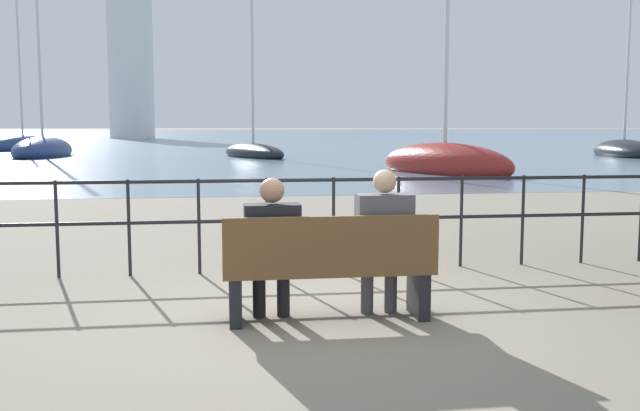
% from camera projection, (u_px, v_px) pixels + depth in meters
% --- Properties ---
extents(ground_plane, '(1000.00, 1000.00, 0.00)m').
position_uv_depth(ground_plane, '(328.00, 319.00, 5.99)').
color(ground_plane, gray).
extents(harbor_water, '(600.00, 300.00, 0.01)m').
position_uv_depth(harbor_water, '(222.00, 133.00, 163.93)').
color(harbor_water, slate).
rests_on(harbor_water, ground_plane).
extents(park_bench, '(1.75, 0.45, 0.90)m').
position_uv_depth(park_bench, '(330.00, 270.00, 5.88)').
color(park_bench, brown).
rests_on(park_bench, ground_plane).
extents(seated_person_left, '(0.46, 0.35, 1.20)m').
position_uv_depth(seated_person_left, '(272.00, 243.00, 5.86)').
color(seated_person_left, black).
rests_on(seated_person_left, ground_plane).
extents(seated_person_right, '(0.47, 0.35, 1.26)m').
position_uv_depth(seated_person_right, '(383.00, 237.00, 5.99)').
color(seated_person_right, '#4C4C51').
rests_on(seated_person_right, ground_plane).
extents(promenade_railing, '(11.21, 0.04, 1.05)m').
position_uv_depth(promenade_railing, '(301.00, 209.00, 7.91)').
color(promenade_railing, black).
rests_on(promenade_railing, ground_plane).
extents(sailboat_0, '(2.78, 7.06, 11.75)m').
position_uv_depth(sailboat_0, '(43.00, 150.00, 37.44)').
color(sailboat_0, navy).
rests_on(sailboat_0, ground_plane).
extents(sailboat_1, '(4.46, 6.05, 10.98)m').
position_uv_depth(sailboat_1, '(23.00, 145.00, 47.06)').
color(sailboat_1, navy).
rests_on(sailboat_1, ground_plane).
extents(sailboat_2, '(4.22, 6.31, 10.71)m').
position_uv_depth(sailboat_2, '(445.00, 163.00, 24.34)').
color(sailboat_2, maroon).
rests_on(sailboat_2, ground_plane).
extents(sailboat_3, '(3.88, 6.70, 10.20)m').
position_uv_depth(sailboat_3, '(253.00, 152.00, 36.90)').
color(sailboat_3, black).
rests_on(sailboat_3, ground_plane).
extents(sailboat_4, '(3.54, 6.56, 11.68)m').
position_uv_depth(sailboat_4, '(624.00, 150.00, 37.99)').
color(sailboat_4, black).
rests_on(sailboat_4, ground_plane).
extents(harbor_lighthouse, '(5.70, 5.70, 21.76)m').
position_uv_depth(harbor_lighthouse, '(131.00, 59.00, 91.44)').
color(harbor_lighthouse, white).
rests_on(harbor_lighthouse, ground_plane).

